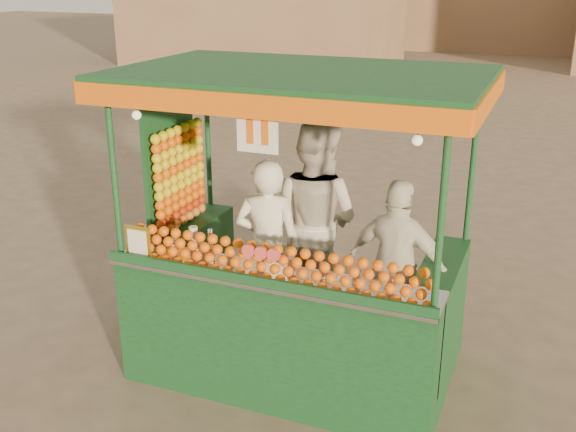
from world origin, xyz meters
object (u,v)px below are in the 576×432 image
at_px(juice_cart, 286,282).
at_px(vendor_right, 397,267).
at_px(vendor_middle, 314,220).
at_px(vendor_left, 268,247).

xyz_separation_m(juice_cart, vendor_right, (0.95, 0.25, 0.21)).
bearing_deg(vendor_middle, vendor_right, 172.01).
xyz_separation_m(vendor_left, vendor_middle, (0.28, 0.47, 0.14)).
relative_size(juice_cart, vendor_right, 1.94).
xyz_separation_m(juice_cart, vendor_middle, (0.05, 0.60, 0.39)).
height_order(juice_cart, vendor_right, juice_cart).
relative_size(juice_cart, vendor_left, 1.83).
bearing_deg(vendor_right, vendor_middle, -12.42).
distance_m(juice_cart, vendor_right, 1.00).
bearing_deg(vendor_middle, juice_cart, 98.45).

